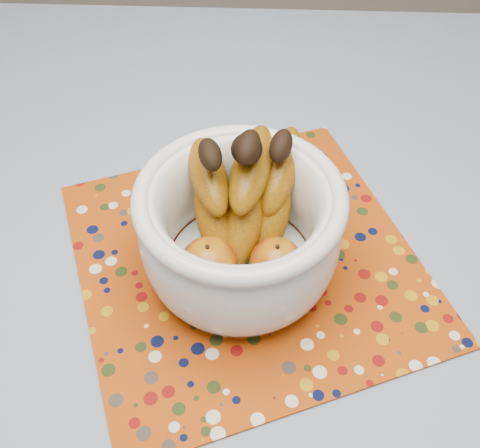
# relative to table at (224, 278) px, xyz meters

# --- Properties ---
(table) EXTENTS (1.20, 1.20, 0.75)m
(table) POSITION_rel_table_xyz_m (0.00, 0.00, 0.00)
(table) COLOR brown
(table) RESTS_ON ground
(tablecloth) EXTENTS (1.32, 1.32, 0.01)m
(tablecloth) POSITION_rel_table_xyz_m (0.00, 0.00, 0.08)
(tablecloth) COLOR slate
(tablecloth) RESTS_ON table
(placemat) EXTENTS (0.57, 0.57, 0.00)m
(placemat) POSITION_rel_table_xyz_m (0.04, -0.03, 0.09)
(placemat) COLOR #9B3808
(placemat) RESTS_ON tablecloth
(fruit_bowl) EXTENTS (0.25, 0.27, 0.21)m
(fruit_bowl) POSITION_rel_table_xyz_m (0.03, -0.04, 0.18)
(fruit_bowl) COLOR silver
(fruit_bowl) RESTS_ON placemat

